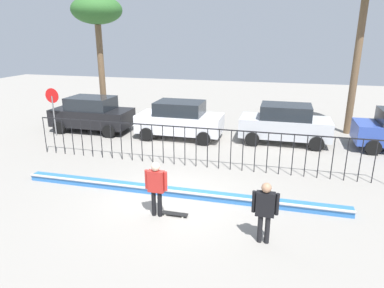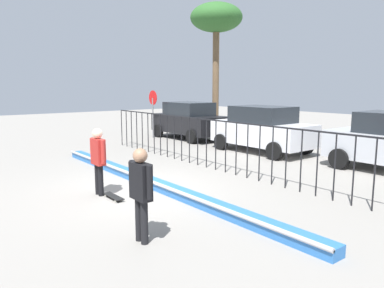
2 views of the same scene
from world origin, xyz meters
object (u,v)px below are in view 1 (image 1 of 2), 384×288
object	(u,v)px
parked_car_white	(180,119)
stop_sign	(53,105)
parked_car_black	(92,114)
skateboard	(175,214)
skateboarder	(156,184)
camera_operator	(265,207)
parked_car_silver	(285,123)
palm_tree_short	(97,13)

from	to	relation	value
parked_car_white	stop_sign	size ratio (longest dim) A/B	1.72
parked_car_black	parked_car_white	xyz separation A→B (m)	(5.02, -0.04, 0.00)
skateboard	stop_sign	bearing A→B (deg)	162.67
skateboarder	skateboard	distance (m)	1.08
camera_operator	parked_car_silver	bearing A→B (deg)	-29.65
parked_car_white	parked_car_silver	world-z (taller)	same
skateboarder	parked_car_white	world-z (taller)	parked_car_white
parked_car_white	palm_tree_short	world-z (taller)	palm_tree_short
skateboarder	parked_car_silver	distance (m)	9.14
camera_operator	parked_car_black	size ratio (longest dim) A/B	0.39
stop_sign	skateboarder	bearing A→B (deg)	-39.45
skateboarder	stop_sign	distance (m)	10.52
parked_car_silver	palm_tree_short	distance (m)	12.06
parked_car_white	camera_operator	bearing A→B (deg)	-64.31
skateboarder	palm_tree_short	bearing A→B (deg)	129.99
camera_operator	skateboard	bearing A→B (deg)	47.39
skateboarder	parked_car_white	distance (m)	8.08
parked_car_black	parked_car_silver	xyz separation A→B (m)	(10.21, 0.48, 0.00)
palm_tree_short	camera_operator	bearing A→B (deg)	-46.51
skateboarder	skateboard	xyz separation A→B (m)	(0.50, 0.13, -0.95)
palm_tree_short	skateboard	bearing A→B (deg)	-52.84
skateboarder	camera_operator	world-z (taller)	skateboarder
skateboarder	parked_car_silver	bearing A→B (deg)	72.18
stop_sign	palm_tree_short	size ratio (longest dim) A/B	0.35
skateboarder	parked_car_white	size ratio (longest dim) A/B	0.39
parked_car_silver	palm_tree_short	size ratio (longest dim) A/B	0.60
camera_operator	parked_car_white	xyz separation A→B (m)	(-4.77, 8.52, -0.03)
camera_operator	parked_car_silver	size ratio (longest dim) A/B	0.39
parked_car_black	parked_car_white	bearing A→B (deg)	-4.27
parked_car_white	parked_car_silver	bearing A→B (deg)	2.11
parked_car_black	stop_sign	bearing A→B (deg)	-142.51
palm_tree_short	parked_car_silver	bearing A→B (deg)	-9.56
parked_car_silver	stop_sign	distance (m)	11.81
stop_sign	parked_car_white	bearing A→B (deg)	10.85
skateboard	parked_car_black	xyz separation A→B (m)	(-7.16, 7.82, 0.91)
skateboarder	camera_operator	size ratio (longest dim) A/B	1.01
parked_car_white	skateboarder	bearing A→B (deg)	-81.80
camera_operator	palm_tree_short	bearing A→B (deg)	16.54
parked_car_white	stop_sign	distance (m)	6.61
skateboard	parked_car_silver	xyz separation A→B (m)	(3.05, 8.30, 0.91)
skateboard	camera_operator	xyz separation A→B (m)	(2.62, -0.73, 0.94)
camera_operator	stop_sign	size ratio (longest dim) A/B	0.67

